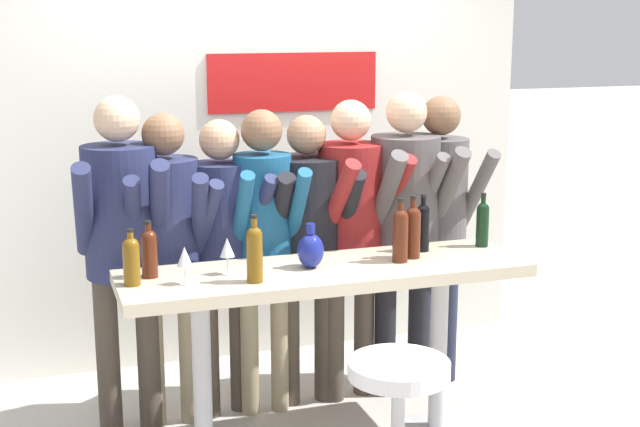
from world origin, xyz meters
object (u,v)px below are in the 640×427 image
at_px(bar_stool, 398,411).
at_px(wine_bottle_5, 131,259).
at_px(wine_glass_1, 185,258).
at_px(wine_bottle_3, 400,233).
at_px(wine_bottle_6, 149,251).
at_px(person_center_right, 307,230).
at_px(person_far_right, 405,211).
at_px(person_right, 351,218).
at_px(wine_bottle_2, 413,229).
at_px(wine_bottle_0, 423,225).
at_px(person_rightmost, 439,208).
at_px(person_left, 167,235).
at_px(wine_bottle_1, 483,222).
at_px(person_far_left, 122,229).
at_px(person_center_left, 222,234).
at_px(decorative_vase, 311,250).
at_px(person_center, 263,227).
at_px(wine_glass_0, 227,249).
at_px(tasting_table, 326,300).
at_px(wine_bottle_4, 255,251).

distance_m(bar_stool, wine_bottle_5, 1.37).
bearing_deg(wine_glass_1, wine_bottle_3, 2.20).
bearing_deg(wine_bottle_6, wine_bottle_5, -132.49).
distance_m(person_center_right, person_far_right, 0.57).
bearing_deg(person_right, wine_bottle_2, -86.43).
bearing_deg(wine_bottle_0, person_right, 119.53).
relative_size(person_right, person_rightmost, 1.00).
distance_m(person_left, wine_bottle_1, 1.66).
xyz_separation_m(person_far_left, person_center_right, (1.00, 0.03, -0.09)).
bearing_deg(person_far_right, wine_glass_1, -157.51).
distance_m(bar_stool, person_center_left, 1.42).
distance_m(wine_bottle_1, decorative_vase, 1.00).
bearing_deg(person_right, wine_glass_1, -159.70).
bearing_deg(person_center_right, person_far_left, -176.38).
bearing_deg(person_far_right, person_center, 179.91).
relative_size(wine_bottle_0, wine_glass_1, 1.70).
distance_m(person_left, wine_glass_1, 0.61).
height_order(wine_bottle_3, wine_glass_0, wine_bottle_3).
height_order(tasting_table, wine_glass_1, wine_glass_1).
xyz_separation_m(tasting_table, wine_bottle_3, (0.38, -0.02, 0.32)).
height_order(tasting_table, person_rightmost, person_rightmost).
bearing_deg(person_right, wine_bottle_4, -147.24).
bearing_deg(person_center_left, wine_bottle_2, -43.83).
bearing_deg(person_far_right, decorative_vase, -145.94).
distance_m(bar_stool, wine_glass_0, 1.09).
distance_m(bar_stool, person_rightmost, 1.58).
relative_size(wine_bottle_3, wine_glass_0, 1.82).
height_order(person_center_left, wine_bottle_6, person_center_left).
relative_size(wine_bottle_1, wine_bottle_4, 0.91).
relative_size(wine_bottle_0, wine_bottle_6, 1.11).
distance_m(person_far_left, person_center_right, 1.00).
height_order(person_rightmost, wine_bottle_4, person_rightmost).
bearing_deg(tasting_table, wine_bottle_3, -3.28).
bearing_deg(person_far_right, bar_stool, -115.82).
height_order(person_right, wine_glass_0, person_right).
distance_m(person_right, person_far_right, 0.32).
bearing_deg(person_rightmost, wine_glass_0, -161.65).
distance_m(person_left, wine_bottle_0, 1.33).
distance_m(bar_stool, wine_bottle_4, 0.96).
xyz_separation_m(person_left, wine_bottle_4, (0.30, -0.67, 0.06)).
bearing_deg(bar_stool, person_rightmost, 57.65).
distance_m(person_right, person_rightmost, 0.56).
relative_size(wine_bottle_0, wine_bottle_5, 1.15).
xyz_separation_m(wine_bottle_0, wine_glass_0, (-1.06, -0.10, -0.01)).
bearing_deg(person_center, wine_bottle_0, -25.23).
bearing_deg(tasting_table, wine_bottle_6, 173.08).
distance_m(person_center, wine_glass_0, 0.57).
relative_size(tasting_table, wine_glass_1, 11.34).
height_order(person_center_left, wine_glass_1, person_center_left).
height_order(person_left, wine_glass_1, person_left).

